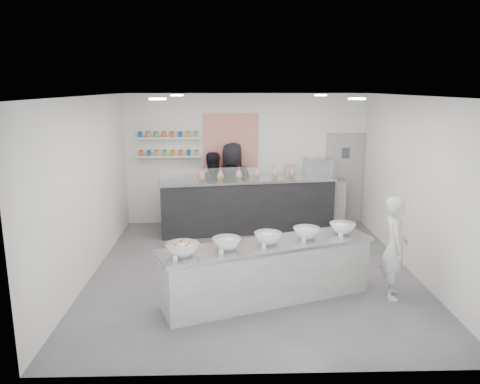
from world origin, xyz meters
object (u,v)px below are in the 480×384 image
Objects in this scene: staff_left at (211,190)px; staff_right at (232,186)px; espresso_machine at (317,169)px; back_bar at (248,205)px; espresso_ledge at (313,202)px; woman_prep at (395,248)px; prep_counter at (268,272)px.

staff_left is 0.89× the size of staff_right.
espresso_machine is 0.31× the size of staff_right.
espresso_machine is 2.45m from staff_left.
back_bar reaches higher than espresso_ledge.
staff_left is at bearing 50.94° from woman_prep.
prep_counter is 3.86m from staff_left.
espresso_ledge is at bearing 9.03° from back_bar.
back_bar is at bearing 44.54° from woman_prep.
back_bar is at bearing 71.96° from prep_counter.
espresso_ledge is 0.83× the size of staff_left.
back_bar is 1.96× the size of staff_right.
espresso_machine is at bearing 8.31° from back_bar.
staff_right is at bearing 127.71° from back_bar.
espresso_machine is 1.97m from staff_right.
espresso_machine reaches higher than back_bar.
woman_prep is (1.91, 0.04, 0.34)m from prep_counter.
espresso_ledge is 0.74× the size of staff_right.
staff_left is (-0.95, 3.72, 0.42)m from prep_counter.
staff_left reaches higher than espresso_ledge.
back_bar is (-0.15, 3.40, 0.15)m from prep_counter.
woman_prep is at bearing 132.51° from staff_right.
espresso_machine is at bearing 0.00° from espresso_ledge.
espresso_machine reaches higher than espresso_ledge.
back_bar is 2.66× the size of espresso_ledge.
espresso_ledge is (1.39, 3.90, 0.09)m from prep_counter.
woman_prep reaches higher than espresso_machine.
woman_prep reaches higher than espresso_ledge.
staff_right is (0.47, -0.00, 0.11)m from staff_left.
back_bar is at bearing -162.81° from espresso_machine.
staff_right reaches higher than staff_left.
staff_right is (-0.48, 3.71, 0.53)m from prep_counter.
prep_counter is 1.67× the size of staff_right.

